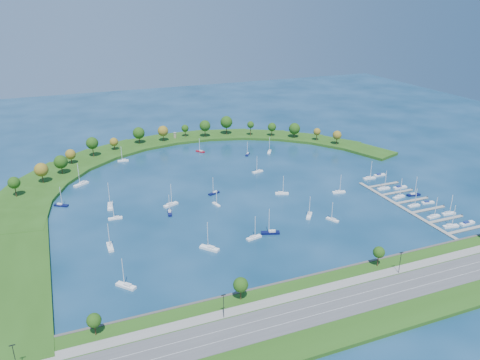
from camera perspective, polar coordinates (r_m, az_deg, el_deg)
name	(u,v)px	position (r m, az deg, el deg)	size (l,w,h in m)	color
ground	(236,190)	(291.38, -0.54, -1.20)	(700.00, 700.00, 0.00)	#082D47
south_shoreline	(350,300)	(195.91, 13.17, -13.98)	(420.00, 43.10, 11.60)	#264E14
breakwater	(145,172)	(323.20, -11.42, 0.90)	(286.74, 247.64, 2.00)	#264E14
breakwater_trees	(175,138)	(363.80, -7.83, 5.11)	(238.10, 89.54, 15.81)	#382314
harbor_tower	(175,135)	(393.18, -7.89, 5.40)	(2.60, 2.60, 4.67)	gray
dock_system	(414,206)	(286.46, 20.29, -2.98)	(24.28, 82.00, 1.60)	gray
moored_boat_0	(110,246)	(235.27, -15.47, -7.73)	(2.59, 9.04, 13.26)	white
moored_boat_1	(123,160)	(351.00, -13.97, 2.34)	(7.85, 3.12, 11.22)	white
moored_boat_2	(254,237)	(234.94, 1.68, -6.92)	(8.51, 3.96, 12.06)	white
moored_boat_3	(210,248)	(226.00, -3.70, -8.19)	(8.41, 9.13, 14.29)	white
moored_boat_4	(339,192)	(292.90, 11.86, -1.38)	(8.32, 3.59, 11.84)	white
moored_boat_5	(214,193)	(285.72, -3.16, -1.53)	(7.67, 4.41, 10.88)	#0A0E3E
moored_boat_6	(309,215)	(259.74, 8.38, -4.22)	(6.90, 8.06, 12.26)	white
moored_boat_7	(110,206)	(277.63, -15.44, -3.02)	(4.30, 10.31, 14.70)	white
moored_boat_8	(115,218)	(262.96, -14.86, -4.42)	(7.57, 2.51, 10.97)	white
moored_boat_9	(270,232)	(239.89, 3.71, -6.30)	(9.72, 5.44, 13.77)	#0A0E3E
moored_boat_10	(282,193)	(286.00, 5.08, -1.55)	(8.32, 5.03, 11.83)	white
moored_boat_11	(126,285)	(204.97, -13.64, -12.28)	(7.94, 8.54, 13.41)	white
moored_boat_12	(200,151)	(362.08, -4.82, 3.52)	(6.25, 7.14, 10.94)	maroon
moored_boat_13	(333,219)	(257.40, 11.14, -4.67)	(4.82, 7.37, 10.56)	white
moored_boat_14	(61,205)	(287.96, -20.84, -2.81)	(8.09, 6.33, 11.98)	#0A0E3E
moored_boat_15	(171,204)	(272.57, -8.40, -2.92)	(9.24, 5.87, 13.21)	white
moored_boat_16	(216,204)	(270.84, -2.90, -2.89)	(3.19, 6.50, 9.21)	white
moored_boat_17	(269,151)	(360.56, 3.58, 3.48)	(6.26, 8.39, 12.29)	white
moored_boat_18	(258,171)	(319.66, 2.15, 1.08)	(8.22, 3.88, 11.65)	white
moored_boat_19	(247,154)	(354.50, 0.91, 3.19)	(5.69, 7.04, 10.52)	#0A0E3E
moored_boat_20	(81,184)	(314.69, -18.67, -0.43)	(9.91, 8.08, 14.84)	white
moored_boat_21	(170,212)	(263.09, -8.51, -3.88)	(3.62, 8.17, 11.60)	#0A0E3E
docked_boat_0	(451,226)	(269.11, 24.14, -5.06)	(8.77, 3.67, 12.50)	white
docked_boat_1	(467,223)	(275.99, 25.78, -4.73)	(9.16, 3.00, 1.84)	white
docked_boat_2	(434,216)	(276.62, 22.38, -4.06)	(8.11, 2.86, 11.69)	white
docked_boat_3	(449,213)	(283.67, 23.93, -3.66)	(8.06, 3.02, 11.57)	white
docked_boat_4	(414,205)	(286.58, 20.30, -2.86)	(7.49, 2.15, 10.98)	white
docked_boat_5	(428,202)	(293.79, 21.76, -2.53)	(7.83, 3.40, 1.55)	white
docked_boat_6	(399,197)	(295.21, 18.67, -1.91)	(8.68, 3.66, 12.37)	white
docked_boat_7	(414,194)	(301.48, 20.27, -1.63)	(8.50, 3.56, 12.11)	#0A0E3E
docked_boat_8	(384,188)	(305.10, 16.99, -0.93)	(8.36, 2.79, 12.11)	white
docked_boat_9	(400,187)	(309.89, 18.78, -0.85)	(9.11, 2.83, 1.84)	white
docked_boat_10	(369,178)	(319.38, 15.38, 0.27)	(8.51, 2.83, 12.33)	white
docked_boat_11	(379,175)	(327.06, 16.53, 0.59)	(8.23, 2.49, 1.67)	white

